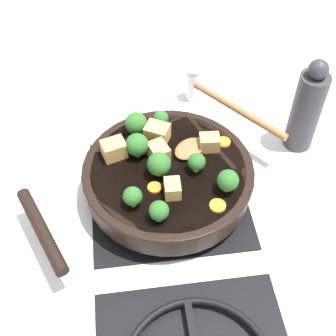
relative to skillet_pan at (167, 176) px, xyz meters
The scene contains 22 objects.
ground_plane 0.06m from the skillet_pan, 156.46° to the right, with size 2.40×2.40×0.00m, color white.
front_burner_grate 0.04m from the skillet_pan, 156.46° to the right, with size 0.31×0.31×0.03m.
skillet_pan is the anchor object (origin of this frame).
wooden_spoon 0.16m from the skillet_pan, 141.52° to the right, with size 0.24×0.24×0.02m.
tofu_cube_center_large 0.12m from the skillet_pan, 25.90° to the right, with size 0.04×0.04×0.04m, color tan.
tofu_cube_near_handle 0.11m from the skillet_pan, 154.43° to the right, with size 0.04×0.03×0.03m, color tan.
tofu_cube_east_chunk 0.07m from the skillet_pan, 94.00° to the left, with size 0.04×0.03×0.03m, color tan.
tofu_cube_west_chunk 0.09m from the skillet_pan, 83.56° to the right, with size 0.05×0.04×0.04m, color tan.
tofu_cube_back_piece 0.05m from the skillet_pan, 67.98° to the right, with size 0.04×0.03×0.03m, color tan.
broccoli_floret_near_spoon 0.11m from the skillet_pan, 47.35° to the left, with size 0.03×0.03×0.04m.
broccoli_floret_center_top 0.07m from the skillet_pan, 168.03° to the left, with size 0.03×0.03×0.04m.
broccoli_floret_east_rim 0.12m from the skillet_pan, 88.89° to the right, with size 0.03×0.03×0.04m.
broccoli_floret_west_rim 0.13m from the skillet_pan, 147.48° to the left, with size 0.04×0.04×0.05m.
broccoli_floret_north_edge 0.06m from the skillet_pan, 36.31° to the left, with size 0.04×0.04×0.05m.
broccoli_floret_south_cluster 0.08m from the skillet_pan, 39.27° to the right, with size 0.05×0.05×0.05m.
broccoli_floret_mid_floret 0.13m from the skillet_pan, 75.98° to the left, with size 0.04×0.04×0.04m.
broccoli_floret_small_inner 0.12m from the skillet_pan, 64.43° to the right, with size 0.05×0.05×0.05m.
carrot_slice_orange_thin 0.13m from the skillet_pan, 127.82° to the left, with size 0.03×0.03×0.01m, color orange.
carrot_slice_near_center 0.06m from the skillet_pan, 57.40° to the left, with size 0.03×0.03×0.01m, color orange.
carrot_slice_edge_slice 0.13m from the skillet_pan, 156.66° to the right, with size 0.03×0.03×0.01m, color orange.
pepper_mill 0.33m from the skillet_pan, 161.03° to the right, with size 0.06×0.06×0.22m.
salt_shaker 0.30m from the skillet_pan, 109.40° to the right, with size 0.04×0.04×0.09m.
Camera 1 is at (0.08, 0.58, 0.76)m, focal length 50.00 mm.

